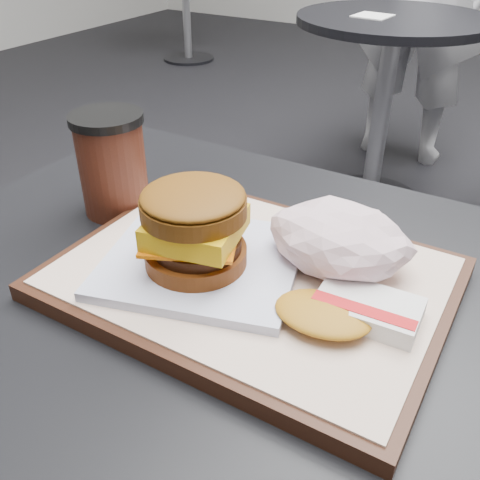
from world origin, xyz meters
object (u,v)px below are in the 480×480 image
Objects in this scene: crumpled_wrapper at (340,239)px; breakfast_sandwich at (197,236)px; hash_brown at (348,311)px; coffee_cup at (112,164)px; serving_tray at (251,278)px; customer_table at (245,410)px; neighbor_table at (387,72)px.

breakfast_sandwich is at bearing -146.54° from crumpled_wrapper.
breakfast_sandwich is 0.14m from crumpled_wrapper.
hash_brown is 0.98× the size of coffee_cup.
coffee_cup reaches higher than hash_brown.
coffee_cup is at bearing -179.92° from crumpled_wrapper.
serving_tray is at bearing -12.91° from coffee_cup.
hash_brown is 0.09m from crumpled_wrapper.
customer_table is 1.07× the size of neighbor_table.
customer_table is at bearing -78.02° from neighbor_table.
hash_brown is 1.75m from neighbor_table.
neighbor_table is (-0.42, 1.59, -0.27)m from crumpled_wrapper.
serving_tray is 2.72× the size of crumpled_wrapper.
customer_table is 0.25m from breakfast_sandwich.
customer_table is 2.11× the size of serving_tray.
customer_table is at bearing 171.89° from hash_brown.
hash_brown is 0.16× the size of neighbor_table.
coffee_cup is at bearing 165.55° from customer_table.
coffee_cup is (-0.33, 0.07, 0.03)m from hash_brown.
hash_brown is 0.87× the size of crumpled_wrapper.
neighbor_table is at bearing 101.98° from customer_table.
crumpled_wrapper is at bearing 33.46° from breakfast_sandwich.
hash_brown is at bearing -11.22° from serving_tray.
crumpled_wrapper reaches higher than serving_tray.
breakfast_sandwich is 1.64× the size of crumpled_wrapper.
serving_tray is 1.65× the size of breakfast_sandwich.
customer_table is 3.48× the size of breakfast_sandwich.
coffee_cup reaches higher than neighbor_table.
breakfast_sandwich reaches higher than hash_brown.
customer_table reaches higher than neighbor_table.
customer_table is at bearing -109.86° from serving_tray.
serving_tray is 0.11m from hash_brown.
breakfast_sandwich is at bearing -178.64° from hash_brown.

